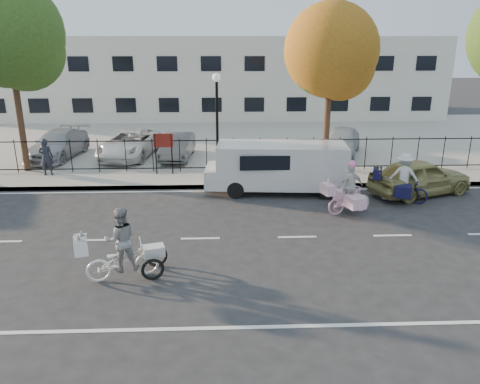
{
  "coord_description": "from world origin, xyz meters",
  "views": [
    {
      "loc": [
        0.71,
        -13.23,
        5.86
      ],
      "look_at": [
        1.27,
        1.2,
        1.1
      ],
      "focal_mm": 35.0,
      "sensor_mm": 36.0,
      "label": 1
    }
  ],
  "objects_px": {
    "bull_bike": "(402,183)",
    "lot_car_d": "(342,141)",
    "lot_car_a": "(58,144)",
    "unicorn_bike": "(349,194)",
    "lamppost": "(217,106)",
    "white_van": "(279,166)",
    "lot_car_c": "(178,146)",
    "zebra_trike": "(122,252)",
    "lot_car_b": "(130,144)",
    "gold_sedan": "(420,177)",
    "pedestrian": "(46,157)"
  },
  "relations": [
    {
      "from": "zebra_trike",
      "to": "lot_car_b",
      "type": "relative_size",
      "value": 0.46
    },
    {
      "from": "white_van",
      "to": "pedestrian",
      "type": "height_order",
      "value": "white_van"
    },
    {
      "from": "unicorn_bike",
      "to": "lot_car_a",
      "type": "distance_m",
      "value": 14.95
    },
    {
      "from": "bull_bike",
      "to": "lot_car_b",
      "type": "relative_size",
      "value": 0.44
    },
    {
      "from": "lamppost",
      "to": "lot_car_a",
      "type": "height_order",
      "value": "lamppost"
    },
    {
      "from": "bull_bike",
      "to": "lot_car_a",
      "type": "distance_m",
      "value": 16.42
    },
    {
      "from": "lamppost",
      "to": "lot_car_a",
      "type": "distance_m",
      "value": 8.93
    },
    {
      "from": "bull_bike",
      "to": "pedestrian",
      "type": "distance_m",
      "value": 14.79
    },
    {
      "from": "white_van",
      "to": "lot_car_a",
      "type": "xyz_separation_m",
      "value": [
        -10.42,
        5.52,
        -0.26
      ]
    },
    {
      "from": "lamppost",
      "to": "lot_car_c",
      "type": "distance_m",
      "value": 4.18
    },
    {
      "from": "zebra_trike",
      "to": "gold_sedan",
      "type": "bearing_deg",
      "value": -74.86
    },
    {
      "from": "gold_sedan",
      "to": "white_van",
      "type": "bearing_deg",
      "value": 64.27
    },
    {
      "from": "lot_car_a",
      "to": "lot_car_d",
      "type": "height_order",
      "value": "lot_car_d"
    },
    {
      "from": "unicorn_bike",
      "to": "lot_car_c",
      "type": "relative_size",
      "value": 0.52
    },
    {
      "from": "zebra_trike",
      "to": "lot_car_d",
      "type": "height_order",
      "value": "zebra_trike"
    },
    {
      "from": "unicorn_bike",
      "to": "white_van",
      "type": "distance_m",
      "value": 3.36
    },
    {
      "from": "gold_sedan",
      "to": "zebra_trike",
      "type": "bearing_deg",
      "value": 101.51
    },
    {
      "from": "lot_car_d",
      "to": "white_van",
      "type": "bearing_deg",
      "value": -104.28
    },
    {
      "from": "lamppost",
      "to": "lot_car_d",
      "type": "xyz_separation_m",
      "value": [
        6.34,
        3.34,
        -2.27
      ]
    },
    {
      "from": "lamppost",
      "to": "bull_bike",
      "type": "xyz_separation_m",
      "value": [
        6.87,
        -3.73,
        -2.36
      ]
    },
    {
      "from": "zebra_trike",
      "to": "bull_bike",
      "type": "xyz_separation_m",
      "value": [
        9.22,
        5.47,
        0.02
      ]
    },
    {
      "from": "zebra_trike",
      "to": "unicorn_bike",
      "type": "relative_size",
      "value": 1.14
    },
    {
      "from": "unicorn_bike",
      "to": "lot_car_b",
      "type": "relative_size",
      "value": 0.41
    },
    {
      "from": "zebra_trike",
      "to": "pedestrian",
      "type": "height_order",
      "value": "zebra_trike"
    },
    {
      "from": "zebra_trike",
      "to": "lot_car_a",
      "type": "distance_m",
      "value": 13.65
    },
    {
      "from": "lot_car_a",
      "to": "lamppost",
      "type": "bearing_deg",
      "value": -14.18
    },
    {
      "from": "bull_bike",
      "to": "gold_sedan",
      "type": "relative_size",
      "value": 0.5
    },
    {
      "from": "gold_sedan",
      "to": "lot_car_a",
      "type": "height_order",
      "value": "lot_car_a"
    },
    {
      "from": "lamppost",
      "to": "pedestrian",
      "type": "bearing_deg",
      "value": 180.0
    },
    {
      "from": "lamppost",
      "to": "gold_sedan",
      "type": "height_order",
      "value": "lamppost"
    },
    {
      "from": "lot_car_d",
      "to": "lot_car_c",
      "type": "bearing_deg",
      "value": -155.8
    },
    {
      "from": "lot_car_d",
      "to": "lot_car_a",
      "type": "bearing_deg",
      "value": -158.99
    },
    {
      "from": "pedestrian",
      "to": "lot_car_d",
      "type": "relative_size",
      "value": 0.4
    },
    {
      "from": "lamppost",
      "to": "white_van",
      "type": "relative_size",
      "value": 0.77
    },
    {
      "from": "zebra_trike",
      "to": "lot_car_a",
      "type": "xyz_separation_m",
      "value": [
        -5.66,
        12.42,
        0.08
      ]
    },
    {
      "from": "lamppost",
      "to": "lot_car_a",
      "type": "bearing_deg",
      "value": 158.08
    },
    {
      "from": "unicorn_bike",
      "to": "pedestrian",
      "type": "height_order",
      "value": "unicorn_bike"
    },
    {
      "from": "zebra_trike",
      "to": "lot_car_c",
      "type": "height_order",
      "value": "zebra_trike"
    },
    {
      "from": "bull_bike",
      "to": "unicorn_bike",
      "type": "bearing_deg",
      "value": 135.76
    },
    {
      "from": "zebra_trike",
      "to": "unicorn_bike",
      "type": "xyz_separation_m",
      "value": [
        6.94,
        4.36,
        -0.03
      ]
    },
    {
      "from": "lot_car_a",
      "to": "lot_car_d",
      "type": "bearing_deg",
      "value": 8.23
    },
    {
      "from": "lot_car_c",
      "to": "zebra_trike",
      "type": "bearing_deg",
      "value": -86.96
    },
    {
      "from": "gold_sedan",
      "to": "lot_car_c",
      "type": "height_order",
      "value": "gold_sedan"
    },
    {
      "from": "lot_car_a",
      "to": "lot_car_b",
      "type": "relative_size",
      "value": 0.95
    },
    {
      "from": "white_van",
      "to": "lot_car_a",
      "type": "height_order",
      "value": "white_van"
    },
    {
      "from": "pedestrian",
      "to": "lot_car_d",
      "type": "bearing_deg",
      "value": -167.44
    },
    {
      "from": "bull_bike",
      "to": "white_van",
      "type": "bearing_deg",
      "value": 92.12
    },
    {
      "from": "gold_sedan",
      "to": "lot_car_b",
      "type": "height_order",
      "value": "lot_car_b"
    },
    {
      "from": "gold_sedan",
      "to": "lot_car_c",
      "type": "bearing_deg",
      "value": 40.13
    },
    {
      "from": "bull_bike",
      "to": "lot_car_d",
      "type": "bearing_deg",
      "value": 24.22
    }
  ]
}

